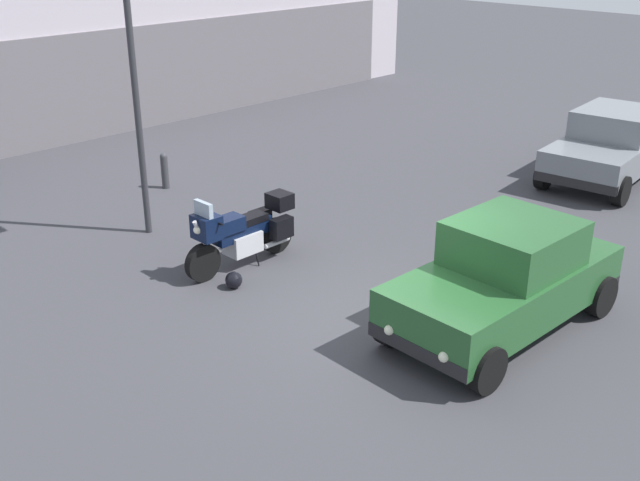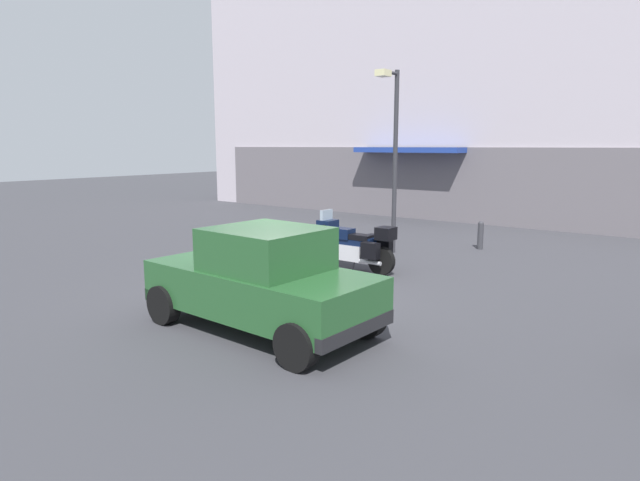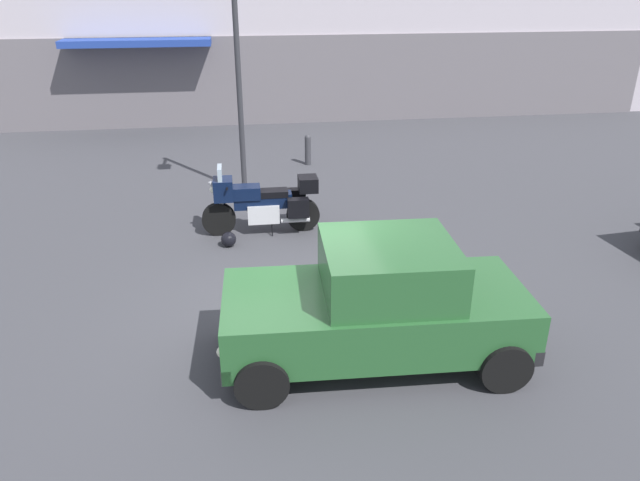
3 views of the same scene
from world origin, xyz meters
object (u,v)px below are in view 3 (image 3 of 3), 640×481
helmet (229,239)px  streetlamp_curbside (238,62)px  bollard_curbside (308,149)px  motorcycle (263,202)px  car_hatchback_near (378,304)px

helmet → streetlamp_curbside: bearing=82.5°
streetlamp_curbside → bollard_curbside: bearing=49.9°
motorcycle → helmet: 1.01m
streetlamp_curbside → bollard_curbside: size_ratio=5.99×
motorcycle → bollard_curbside: size_ratio=2.83×
motorcycle → car_hatchback_near: car_hatchback_near is taller
car_hatchback_near → streetlamp_curbside: bearing=-74.7°
motorcycle → car_hatchback_near: size_ratio=0.58×
car_hatchback_near → bollard_curbside: car_hatchback_near is taller
motorcycle → bollard_curbside: (1.39, 4.31, -0.20)m
motorcycle → helmet: (-0.68, -0.56, -0.48)m
streetlamp_curbside → car_hatchback_near: bearing=-77.0°
car_hatchback_near → bollard_curbside: size_ratio=4.92×
motorcycle → car_hatchback_near: 4.51m
helmet → bollard_curbside: size_ratio=0.35×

